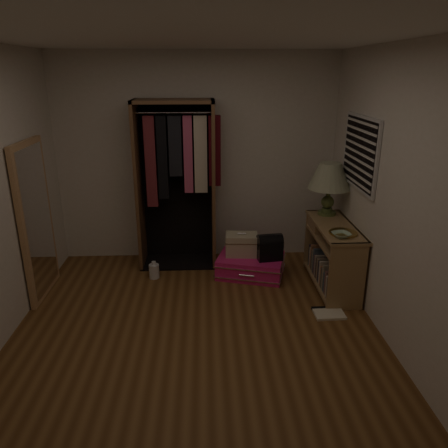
{
  "coord_description": "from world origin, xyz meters",
  "views": [
    {
      "loc": [
        0.1,
        -3.48,
        2.37
      ],
      "look_at": [
        0.3,
        0.95,
        0.8
      ],
      "focal_mm": 35.0,
      "sensor_mm": 36.0,
      "label": 1
    }
  ],
  "objects": [
    {
      "name": "open_wardrobe",
      "position": [
        -0.22,
        1.77,
        1.21
      ],
      "size": [
        1.02,
        0.5,
        2.05
      ],
      "color": "brown",
      "rests_on": "ground"
    },
    {
      "name": "ceramic_bowl",
      "position": [
        1.49,
        0.64,
        0.77
      ],
      "size": [
        0.23,
        0.23,
        0.05
      ],
      "primitive_type": "imported",
      "rotation": [
        0.0,
        0.0,
        0.28
      ],
      "color": "#A6C8AA",
      "rests_on": "console_bookshelf"
    },
    {
      "name": "console_bookshelf",
      "position": [
        1.54,
        1.04,
        0.39
      ],
      "size": [
        0.42,
        1.12,
        0.75
      ],
      "color": "#947147",
      "rests_on": "ground"
    },
    {
      "name": "black_bag",
      "position": [
        0.85,
        1.26,
        0.4
      ],
      "size": [
        0.31,
        0.23,
        0.32
      ],
      "rotation": [
        0.0,
        0.0,
        0.14
      ],
      "color": "black",
      "rests_on": "pink_suitcase"
    },
    {
      "name": "pink_suitcase",
      "position": [
        0.64,
        1.34,
        0.12
      ],
      "size": [
        0.91,
        0.76,
        0.24
      ],
      "rotation": [
        0.0,
        0.0,
        -0.27
      ],
      "color": "#D91A6A",
      "rests_on": "ground"
    },
    {
      "name": "brass_tray",
      "position": [
        1.54,
        0.74,
        0.76
      ],
      "size": [
        0.36,
        0.36,
        0.02
      ],
      "rotation": [
        0.0,
        0.0,
        0.27
      ],
      "color": "#B39144",
      "rests_on": "console_bookshelf"
    },
    {
      "name": "train_case",
      "position": [
        0.53,
        1.41,
        0.37
      ],
      "size": [
        0.41,
        0.3,
        0.28
      ],
      "rotation": [
        0.0,
        0.0,
        -0.08
      ],
      "color": "tan",
      "rests_on": "pink_suitcase"
    },
    {
      "name": "white_jug",
      "position": [
        -0.52,
        1.31,
        0.09
      ],
      "size": [
        0.15,
        0.15,
        0.21
      ],
      "rotation": [
        0.0,
        0.0,
        0.24
      ],
      "color": "silver",
      "rests_on": "ground"
    },
    {
      "name": "floor_mirror",
      "position": [
        -1.7,
        1.0,
        0.85
      ],
      "size": [
        0.06,
        0.8,
        1.7
      ],
      "color": "tan",
      "rests_on": "ground"
    },
    {
      "name": "room_walls",
      "position": [
        0.08,
        0.04,
        1.5
      ],
      "size": [
        3.52,
        4.02,
        2.6
      ],
      "color": "beige",
      "rests_on": "ground"
    },
    {
      "name": "floor_book",
      "position": [
        1.35,
        0.4,
        0.01
      ],
      "size": [
        0.31,
        0.25,
        0.03
      ],
      "rotation": [
        0.0,
        0.0,
        0.03
      ],
      "color": "beige",
      "rests_on": "ground"
    },
    {
      "name": "table_lamp",
      "position": [
        1.54,
        1.38,
        1.2
      ],
      "size": [
        0.5,
        0.5,
        0.61
      ],
      "rotation": [
        0.0,
        0.0,
        0.01
      ],
      "color": "#4A5A2C",
      "rests_on": "console_bookshelf"
    },
    {
      "name": "ground",
      "position": [
        0.0,
        0.0,
        0.0
      ],
      "size": [
        4.0,
        4.0,
        0.0
      ],
      "primitive_type": "plane",
      "color": "brown",
      "rests_on": "ground"
    }
  ]
}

